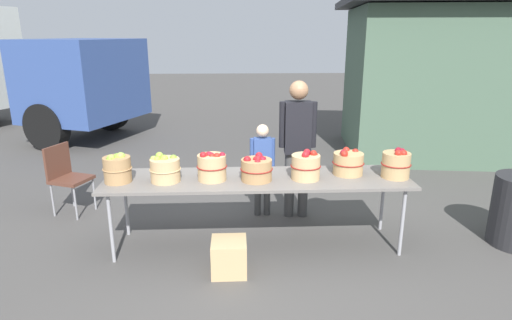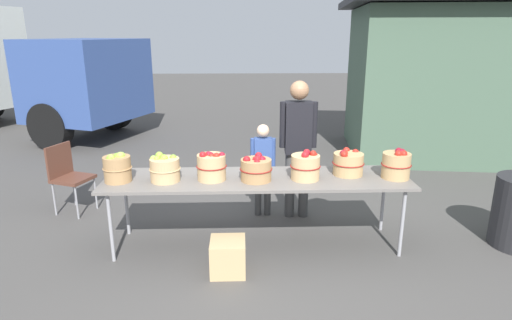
% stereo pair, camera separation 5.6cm
% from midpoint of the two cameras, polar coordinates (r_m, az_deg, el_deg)
% --- Properties ---
extents(ground_plane, '(40.00, 40.00, 0.00)m').
position_cam_midpoint_polar(ground_plane, '(4.68, -0.17, -11.08)').
color(ground_plane, '#474442').
extents(market_table, '(3.10, 0.76, 0.75)m').
position_cam_midpoint_polar(market_table, '(4.40, -0.18, -2.79)').
color(market_table, slate).
rests_on(market_table, ground).
extents(apple_basket_green_0, '(0.29, 0.29, 0.30)m').
position_cam_midpoint_polar(apple_basket_green_0, '(4.45, -18.26, -1.02)').
color(apple_basket_green_0, '#A87F51').
rests_on(apple_basket_green_0, market_table).
extents(apple_basket_green_1, '(0.31, 0.31, 0.28)m').
position_cam_midpoint_polar(apple_basket_green_1, '(4.35, -12.34, -1.14)').
color(apple_basket_green_1, tan).
rests_on(apple_basket_green_1, market_table).
extents(apple_basket_red_0, '(0.31, 0.31, 0.30)m').
position_cam_midpoint_polar(apple_basket_red_0, '(4.31, -6.25, -0.84)').
color(apple_basket_red_0, tan).
rests_on(apple_basket_red_0, market_table).
extents(apple_basket_red_1, '(0.33, 0.33, 0.27)m').
position_cam_midpoint_polar(apple_basket_red_1, '(4.28, -0.30, -1.16)').
color(apple_basket_red_1, '#A87F51').
rests_on(apple_basket_red_1, market_table).
extents(apple_basket_red_2, '(0.31, 0.31, 0.30)m').
position_cam_midpoint_polar(apple_basket_red_2, '(4.34, 6.26, -0.80)').
color(apple_basket_red_2, tan).
rests_on(apple_basket_red_2, market_table).
extents(apple_basket_red_3, '(0.33, 0.33, 0.28)m').
position_cam_midpoint_polar(apple_basket_red_3, '(4.56, 11.77, -0.38)').
color(apple_basket_red_3, tan).
rests_on(apple_basket_red_3, market_table).
extents(apple_basket_red_4, '(0.30, 0.30, 0.31)m').
position_cam_midpoint_polar(apple_basket_red_4, '(4.58, 17.76, -0.51)').
color(apple_basket_red_4, tan).
rests_on(apple_basket_red_4, market_table).
extents(vendor_adult, '(0.44, 0.23, 1.65)m').
position_cam_midpoint_polar(vendor_adult, '(5.07, 5.21, 2.79)').
color(vendor_adult, '#3F3F3F').
rests_on(vendor_adult, ground).
extents(child_customer, '(0.30, 0.15, 1.14)m').
position_cam_midpoint_polar(child_customer, '(5.16, 0.54, -0.37)').
color(child_customer, '#3F3F3F').
rests_on(child_customer, ground).
extents(food_kiosk, '(3.84, 3.33, 2.74)m').
position_cam_midpoint_polar(food_kiosk, '(8.56, 22.62, 10.03)').
color(food_kiosk, '#47604C').
rests_on(food_kiosk, ground).
extents(folding_chair, '(0.52, 0.52, 0.86)m').
position_cam_midpoint_polar(folding_chair, '(5.78, -24.12, -1.66)').
color(folding_chair, brown).
rests_on(folding_chair, ground).
extents(produce_crate, '(0.33, 0.33, 0.33)m').
position_cam_midpoint_polar(produce_crate, '(4.12, -4.00, -12.67)').
color(produce_crate, tan).
rests_on(produce_crate, ground).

